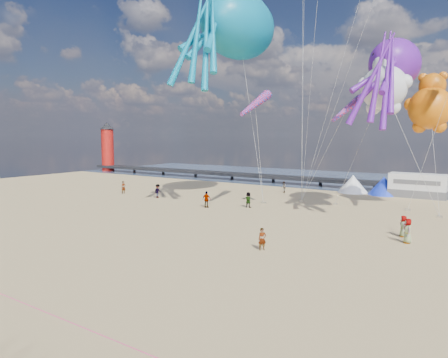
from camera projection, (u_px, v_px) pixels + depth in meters
ground at (171, 290)px, 20.18m from camera, size 120.00×120.00×0.00m
water at (390, 182)px, 65.88m from camera, size 120.00×120.00×0.00m
pier at (213, 173)px, 71.90m from camera, size 60.00×3.00×0.50m
lighthouse at (108, 150)px, 86.79m from camera, size 2.60×2.60×9.00m
motorhome_0 at (418, 186)px, 49.98m from camera, size 6.60×2.50×3.00m
tent_white at (353, 184)px, 54.38m from camera, size 4.00×4.00×2.40m
tent_blue at (384, 186)px, 52.20m from camera, size 4.00×4.00×2.40m
rope_line at (89, 330)px, 16.02m from camera, size 34.00×0.03×0.03m
standing_person at (262, 239)px, 27.16m from camera, size 0.65×0.65×1.53m
beachgoer_0 at (408, 231)px, 28.89m from camera, size 0.68×0.79×1.82m
beachgoer_1 at (284, 187)px, 54.18m from camera, size 0.80×0.90×1.55m
beachgoer_2 at (158, 191)px, 49.74m from camera, size 0.72×0.89×1.72m
beachgoer_3 at (207, 199)px, 42.97m from camera, size 1.23×0.80×1.80m
beachgoer_4 at (248, 200)px, 43.12m from camera, size 1.03×0.51×1.69m
beachgoer_5 at (124, 187)px, 53.34m from camera, size 0.91×1.63×1.67m
beachgoer_6 at (403, 226)px, 30.70m from camera, size 0.58×0.70×1.66m
sandbag_a at (263, 203)px, 45.63m from camera, size 0.50×0.35×0.22m
sandbag_b at (335, 204)px, 44.65m from camera, size 0.50×0.35×0.22m
sandbag_c at (440, 217)px, 37.74m from camera, size 0.50×0.35×0.22m
sandbag_d at (408, 210)px, 41.21m from camera, size 0.50×0.35×0.22m
sandbag_e at (302, 201)px, 47.05m from camera, size 0.50×0.35×0.22m
kite_octopus_teal at (238, 26)px, 44.28m from camera, size 5.45×12.19×13.80m
kite_octopus_purple at (395, 64)px, 37.98m from camera, size 7.65×10.59×11.12m
kite_panda at (384, 88)px, 36.05m from camera, size 6.15×5.98×6.90m
kite_teddy_orange at (430, 108)px, 40.50m from camera, size 6.66×6.50×7.29m
windsock_left at (255, 104)px, 41.37m from camera, size 1.89×7.29×7.21m
windsock_right at (347, 109)px, 38.21m from camera, size 2.41×4.72×4.69m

